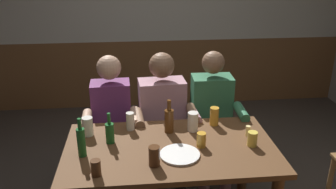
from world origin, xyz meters
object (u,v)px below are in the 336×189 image
Objects in this scene: pint_glass_1 at (193,122)px; pint_glass_3 at (130,121)px; pint_glass_2 at (88,126)px; pint_glass_6 at (214,116)px; person_1 at (163,113)px; bottle_1 at (169,120)px; pint_glass_0 at (252,139)px; bottle_2 at (110,132)px; dining_table at (170,159)px; pint_glass_5 at (154,156)px; pint_glass_7 at (201,140)px; table_candle at (248,131)px; bottle_0 at (81,141)px; plate_0 at (180,155)px; pint_glass_4 at (96,168)px; person_2 at (212,112)px; person_0 at (112,118)px.

pint_glass_3 is (-0.49, 0.07, -0.01)m from pint_glass_1.
pint_glass_2 is 1.00m from pint_glass_6.
person_1 is 0.46m from bottle_1.
person_1 is 0.49m from pint_glass_1.
bottle_2 is at bearing 171.75° from pint_glass_0.
dining_table is 11.05× the size of pint_glass_5.
pint_glass_0 is 0.37m from pint_glass_7.
bottle_1 is at bearing 168.49° from table_candle.
dining_table is at bearing 85.72° from person_1.
pint_glass_7 is (0.83, 0.04, -0.06)m from bottle_0.
pint_glass_6 reaches higher than pint_glass_2.
plate_0 is 0.75m from pint_glass_2.
plate_0 is at bearing -157.19° from table_candle.
pint_glass_5 reaches higher than table_candle.
pint_glass_5 is at bearing 11.56° from pint_glass_4.
pint_glass_7 reaches higher than dining_table.
bottle_1 is at bearing -167.21° from pint_glass_6.
person_2 is at bearing 56.55° from pint_glass_5.
pint_glass_1 is at bearing 19.56° from bottle_0.
pint_glass_5 is at bearing -149.37° from pint_glass_7.
person_1 is at bearing 81.35° from pint_glass_5.
pint_glass_0 is at bearing 125.54° from person_1.
pint_glass_7 is at bearing 2.84° from bottle_0.
person_1 is 1.00× the size of person_2.
bottle_0 is at bearing 115.31° from pint_glass_4.
person_2 is 5.15× the size of bottle_2.
table_candle is 0.56× the size of pint_glass_3.
pint_glass_5 is at bearing -47.52° from bottle_2.
bottle_0 is 1.07m from pint_glass_6.
pint_glass_6 is (0.84, -0.34, 0.13)m from person_0.
table_candle is 0.74× the size of pint_glass_7.
bottle_2 is (0.18, 0.16, -0.03)m from bottle_0.
pint_glass_1 is 0.81m from pint_glass_2.
pint_glass_0 is at bearing -3.85° from pint_glass_7.
person_1 is 7.92× the size of pint_glass_1.
pint_glass_6 is at bearing 63.20° from pint_glass_7.
person_0 is 11.13× the size of pint_glass_7.
pint_glass_7 is at bearing 32.15° from plate_0.
pint_glass_5 is at bearing -18.94° from bottle_0.
bottle_1 reaches higher than pint_glass_5.
pint_glass_3 is at bearing 47.42° from bottle_0.
plate_0 is (-0.40, -0.78, 0.06)m from person_2.
plate_0 is at bearing -112.79° from pint_glass_1.
person_2 reaches higher than pint_glass_6.
bottle_0 is 2.06× the size of pint_glass_5.
pint_glass_4 is (0.11, -0.54, -0.02)m from pint_glass_2.
person_1 is (0.00, 0.66, 0.07)m from dining_table.
bottle_1 is at bearing 135.93° from person_0.
plate_0 is 2.57× the size of pint_glass_7.
bottle_1 is at bearing 154.72° from pint_glass_0.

